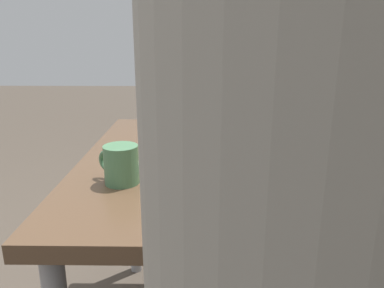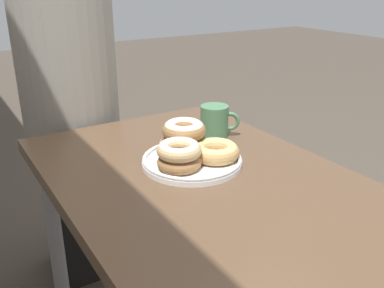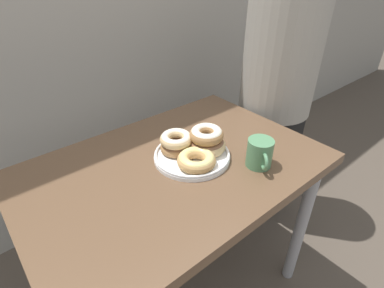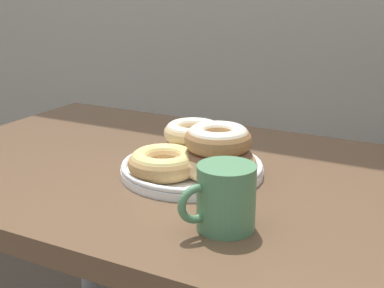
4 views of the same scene
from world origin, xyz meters
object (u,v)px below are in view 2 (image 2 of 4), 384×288
at_px(dining_table, 202,206).
at_px(donut_plate, 190,149).
at_px(coffee_mug, 215,121).
at_px(person_figure, 68,89).

height_order(dining_table, donut_plate, donut_plate).
distance_m(coffee_mug, person_figure, 0.60).
relative_size(dining_table, coffee_mug, 9.07).
bearing_deg(donut_plate, dining_table, 169.80).
relative_size(coffee_mug, person_figure, 0.08).
relative_size(dining_table, donut_plate, 3.81).
height_order(coffee_mug, person_figure, person_figure).
distance_m(donut_plate, coffee_mug, 0.22).
bearing_deg(person_figure, dining_table, -170.73).
bearing_deg(person_figure, coffee_mug, -148.79).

